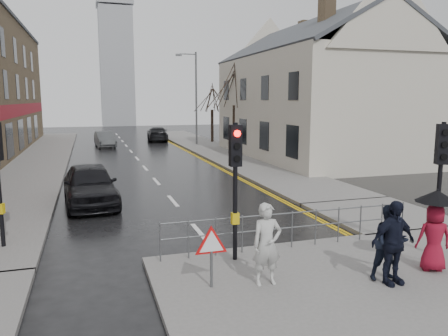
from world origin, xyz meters
TOP-DOWN VIEW (x-y plane):
  - ground at (0.00, 0.00)m, footprint 120.00×120.00m
  - near_pavement at (3.00, -3.50)m, footprint 10.00×9.00m
  - left_pavement at (-6.50, 23.00)m, footprint 4.00×44.00m
  - right_pavement at (6.50, 25.00)m, footprint 4.00×40.00m
  - pavement_bridge_right at (6.50, 3.00)m, footprint 4.00×4.20m
  - building_right_cream at (12.00, 18.00)m, footprint 9.00×16.40m
  - church_tower at (1.50, 62.00)m, footprint 5.00×5.00m
  - traffic_signal_near_left at (0.20, 0.20)m, footprint 0.28×0.27m
  - traffic_signal_near_right at (5.20, -1.00)m, footprint 0.34×0.33m
  - guard_railing_front at (1.95, 0.60)m, footprint 7.14×0.04m
  - warning_sign at (-0.80, -1.21)m, footprint 0.80×0.07m
  - street_lamp at (5.82, 28.00)m, footprint 1.83×0.25m
  - tree_near at (7.50, 22.00)m, footprint 2.40×2.40m
  - tree_far at (8.00, 30.00)m, footprint 2.40×2.40m
  - pedestrian_a at (0.38, -1.40)m, footprint 0.66×0.44m
  - pedestrian_b at (3.04, -1.99)m, footprint 0.88×0.72m
  - pedestrian_with_umbrella at (4.37, -1.82)m, footprint 0.96×0.96m
  - pedestrian_d at (2.96, -2.17)m, footprint 1.09×0.49m
  - car_parked at (-3.20, 7.80)m, footprint 2.26×4.88m
  - car_mid at (-1.83, 29.36)m, footprint 1.82×4.21m
  - car_far at (3.34, 33.51)m, footprint 2.49×5.02m

SIDE VIEW (x-z plane):
  - ground at x=0.00m, z-range 0.00..0.00m
  - near_pavement at x=3.00m, z-range 0.00..0.14m
  - left_pavement at x=-6.50m, z-range 0.00..0.14m
  - right_pavement at x=6.50m, z-range 0.00..0.14m
  - pavement_bridge_right at x=6.50m, z-range 0.00..0.14m
  - car_mid at x=-1.83m, z-range 0.00..1.35m
  - car_far at x=3.34m, z-range 0.00..1.40m
  - car_parked at x=-3.20m, z-range 0.00..1.62m
  - guard_railing_front at x=1.95m, z-range 0.36..1.36m
  - pedestrian_b at x=3.04m, z-range 0.14..1.83m
  - pedestrian_a at x=0.38m, z-range 0.14..1.92m
  - warning_sign at x=-0.80m, z-range 0.37..1.72m
  - pedestrian_d at x=2.96m, z-range 0.14..1.98m
  - pedestrian_with_umbrella at x=4.37m, z-range 0.27..2.17m
  - traffic_signal_near_left at x=0.20m, z-range 0.76..4.16m
  - traffic_signal_near_right at x=5.20m, z-range 0.76..4.16m
  - tree_far at x=8.00m, z-range 1.60..7.24m
  - street_lamp at x=5.82m, z-range 0.71..8.71m
  - building_right_cream at x=12.00m, z-range -0.27..9.83m
  - tree_near at x=7.50m, z-range 1.85..8.43m
  - church_tower at x=1.50m, z-range 0.00..18.00m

